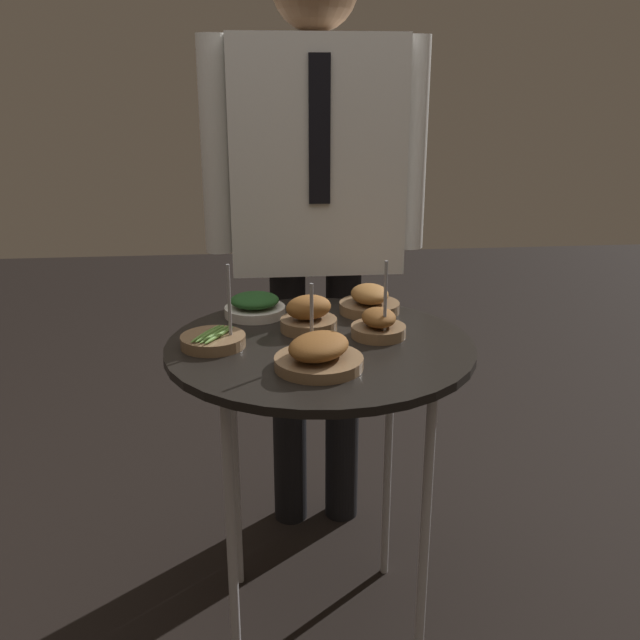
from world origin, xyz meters
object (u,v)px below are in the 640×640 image
at_px(bowl_roast_near_rim, 309,316).
at_px(bowl_roast_back_left, 370,301).
at_px(bowl_roast_mid_left, 319,354).
at_px(bowl_roast_front_center, 379,325).
at_px(bowl_spinach_front_left, 255,306).
at_px(waiter_figure, 315,185).
at_px(serving_cart, 320,368).
at_px(bowl_asparagus_front_right, 213,340).

xyz_separation_m(bowl_roast_near_rim, bowl_roast_back_left, (0.15, 0.11, -0.01)).
relative_size(bowl_roast_mid_left, bowl_roast_front_center, 1.01).
bearing_deg(bowl_spinach_front_left, waiter_figure, 59.39).
relative_size(serving_cart, bowl_roast_near_rim, 5.93).
relative_size(serving_cart, bowl_roast_mid_left, 4.22).
relative_size(bowl_roast_front_center, bowl_spinach_front_left, 1.23).
bearing_deg(bowl_roast_near_rim, serving_cart, -78.06).
height_order(bowl_roast_near_rim, bowl_roast_mid_left, bowl_roast_mid_left).
distance_m(serving_cart, bowl_roast_near_rim, 0.12).
bearing_deg(bowl_roast_back_left, waiter_figure, 109.50).
distance_m(bowl_asparagus_front_right, bowl_spinach_front_left, 0.22).
bearing_deg(bowl_roast_front_center, waiter_figure, 101.52).
height_order(bowl_asparagus_front_right, bowl_spinach_front_left, bowl_asparagus_front_right).
bearing_deg(bowl_roast_near_rim, bowl_roast_front_center, -20.80).
relative_size(bowl_roast_near_rim, bowl_spinach_front_left, 0.88).
height_order(bowl_roast_near_rim, waiter_figure, waiter_figure).
bearing_deg(bowl_spinach_front_left, bowl_roast_near_rim, -44.48).
relative_size(bowl_asparagus_front_right, bowl_roast_back_left, 1.22).
xyz_separation_m(bowl_asparagus_front_right, bowl_roast_front_center, (0.35, 0.03, 0.01)).
bearing_deg(waiter_figure, bowl_roast_back_left, -70.50).
bearing_deg(bowl_spinach_front_left, bowl_roast_mid_left, -70.55).
height_order(bowl_roast_mid_left, waiter_figure, waiter_figure).
relative_size(bowl_roast_near_rim, bowl_roast_front_center, 0.72).
xyz_separation_m(bowl_roast_front_center, waiter_figure, (-0.09, 0.45, 0.24)).
bearing_deg(bowl_roast_front_center, bowl_roast_back_left, 87.12).
relative_size(serving_cart, waiter_figure, 0.47).
xyz_separation_m(bowl_asparagus_front_right, bowl_roast_back_left, (0.36, 0.20, 0.01)).
distance_m(bowl_roast_near_rim, bowl_asparagus_front_right, 0.22).
distance_m(bowl_roast_back_left, waiter_figure, 0.38).
height_order(bowl_roast_mid_left, bowl_roast_back_left, bowl_roast_mid_left).
xyz_separation_m(serving_cart, bowl_asparagus_front_right, (-0.22, -0.00, 0.07)).
bearing_deg(bowl_asparagus_front_right, bowl_roast_mid_left, -33.15).
relative_size(bowl_roast_mid_left, bowl_roast_back_left, 1.23).
height_order(bowl_spinach_front_left, bowl_roast_back_left, bowl_roast_back_left).
relative_size(bowl_roast_front_center, bowl_roast_back_left, 1.22).
bearing_deg(bowl_asparagus_front_right, bowl_spinach_front_left, 66.02).
distance_m(bowl_roast_mid_left, bowl_spinach_front_left, 0.35).
distance_m(bowl_asparagus_front_right, bowl_roast_back_left, 0.41).
bearing_deg(bowl_spinach_front_left, bowl_asparagus_front_right, -113.98).
distance_m(bowl_roast_mid_left, bowl_asparagus_front_right, 0.25).
xyz_separation_m(bowl_spinach_front_left, bowl_roast_back_left, (0.27, -0.00, 0.00)).
height_order(bowl_roast_mid_left, bowl_asparagus_front_right, bowl_asparagus_front_right).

